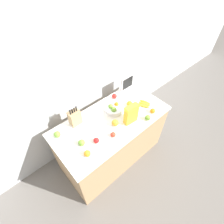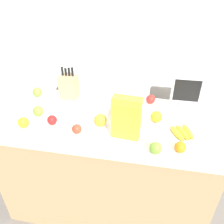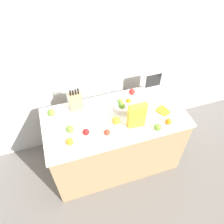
{
  "view_description": "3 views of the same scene",
  "coord_description": "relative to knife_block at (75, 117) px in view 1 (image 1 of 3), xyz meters",
  "views": [
    {
      "loc": [
        -0.97,
        -1.11,
        2.68
      ],
      "look_at": [
        0.04,
        0.03,
        1.02
      ],
      "focal_mm": 28.0,
      "sensor_mm": 36.0,
      "label": 1
    },
    {
      "loc": [
        0.29,
        -1.31,
        1.8
      ],
      "look_at": [
        0.04,
        0.02,
        0.96
      ],
      "focal_mm": 35.0,
      "sensor_mm": 36.0,
      "label": 2
    },
    {
      "loc": [
        -0.53,
        -1.53,
        2.69
      ],
      "look_at": [
        -0.04,
        -0.02,
        1.01
      ],
      "focal_mm": 35.0,
      "sensor_mm": 36.0,
      "label": 3
    }
  ],
  "objects": [
    {
      "name": "cereal_box",
      "position": [
        0.55,
        -0.45,
        0.05
      ],
      "size": [
        0.19,
        0.09,
        0.28
      ],
      "rotation": [
        0.0,
        0.0,
        -0.09
      ],
      "color": "gold",
      "rests_on": "counter"
    },
    {
      "name": "small_monitor",
      "position": [
        0.96,
        0.04,
        0.03
      ],
      "size": [
        0.23,
        0.03,
        0.25
      ],
      "color": "#B7B7BC",
      "rests_on": "counter"
    },
    {
      "name": "apple_near_bananas",
      "position": [
        -0.29,
        -0.03,
        -0.06
      ],
      "size": [
        0.08,
        0.08,
        0.08
      ],
      "primitive_type": "sphere",
      "color": "#6B9E33",
      "rests_on": "counter"
    },
    {
      "name": "wall_back",
      "position": [
        0.37,
        0.33,
        0.29
      ],
      "size": [
        9.0,
        0.06,
        2.6
      ],
      "color": "silver",
      "rests_on": "ground_plane"
    },
    {
      "name": "orange_front_right",
      "position": [
        0.36,
        -0.36,
        -0.06
      ],
      "size": [
        0.09,
        0.09,
        0.09
      ],
      "primitive_type": "sphere",
      "color": "orange",
      "rests_on": "counter"
    },
    {
      "name": "apple_rear",
      "position": [
        0.02,
        -0.41,
        -0.07
      ],
      "size": [
        0.07,
        0.07,
        0.07
      ],
      "primitive_type": "sphere",
      "color": "red",
      "rests_on": "counter"
    },
    {
      "name": "orange_front_left",
      "position": [
        -0.16,
        -0.48,
        -0.07
      ],
      "size": [
        0.08,
        0.08,
        0.08
      ],
      "primitive_type": "sphere",
      "color": "orange",
      "rests_on": "counter"
    },
    {
      "name": "counter",
      "position": [
        0.37,
        -0.27,
        -0.56
      ],
      "size": [
        1.59,
        0.77,
        0.91
      ],
      "color": "tan",
      "rests_on": "ground_plane"
    },
    {
      "name": "apple_rightmost",
      "position": [
        -0.13,
        -0.32,
        -0.07
      ],
      "size": [
        0.08,
        0.08,
        0.08
      ],
      "primitive_type": "sphere",
      "color": "#6B9E33",
      "rests_on": "counter"
    },
    {
      "name": "knife_block",
      "position": [
        0.0,
        0.0,
        0.0
      ],
      "size": [
        0.14,
        0.11,
        0.31
      ],
      "color": "tan",
      "rests_on": "counter"
    },
    {
      "name": "apple_front",
      "position": [
        0.69,
        0.02,
        -0.07
      ],
      "size": [
        0.08,
        0.08,
        0.08
      ],
      "primitive_type": "sphere",
      "color": "red",
      "rests_on": "counter"
    },
    {
      "name": "apple_leftmost",
      "position": [
        0.22,
        -0.48,
        -0.07
      ],
      "size": [
        0.07,
        0.07,
        0.07
      ],
      "primitive_type": "sphere",
      "color": "red",
      "rests_on": "counter"
    },
    {
      "name": "apple_middle",
      "position": [
        0.74,
        -0.58,
        -0.07
      ],
      "size": [
        0.07,
        0.07,
        0.07
      ],
      "primitive_type": "sphere",
      "color": "#6B9E33",
      "rests_on": "counter"
    },
    {
      "name": "orange_mid_right",
      "position": [
        0.88,
        -0.54,
        -0.07
      ],
      "size": [
        0.07,
        0.07,
        0.07
      ],
      "primitive_type": "sphere",
      "color": "orange",
      "rests_on": "counter"
    },
    {
      "name": "fruit_bowl",
      "position": [
        0.51,
        -0.16,
        -0.06
      ],
      "size": [
        0.25,
        0.25,
        0.11
      ],
      "color": "silver",
      "rests_on": "counter"
    },
    {
      "name": "ground_plane",
      "position": [
        0.37,
        -0.27,
        -1.01
      ],
      "size": [
        14.0,
        14.0,
        0.0
      ],
      "primitive_type": "plane",
      "color": "slate"
    },
    {
      "name": "orange_front_center",
      "position": [
        0.74,
        -0.24,
        -0.06
      ],
      "size": [
        0.08,
        0.08,
        0.08
      ],
      "primitive_type": "sphere",
      "color": "orange",
      "rests_on": "counter"
    },
    {
      "name": "banana_bunch",
      "position": [
        0.91,
        -0.37,
        -0.09
      ],
      "size": [
        0.17,
        0.2,
        0.04
      ],
      "rotation": [
        0.0,
        0.0,
        2.0
      ],
      "color": "yellow",
      "rests_on": "counter"
    }
  ]
}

